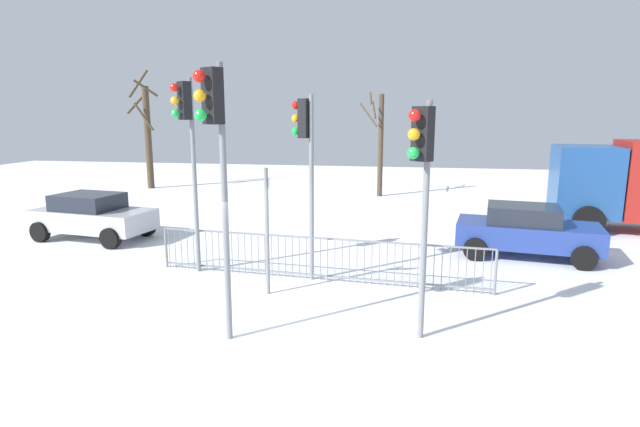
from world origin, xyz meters
name	(u,v)px	position (x,y,z in m)	size (l,w,h in m)	color
ground_plane	(294,322)	(0.00, 0.00, 0.00)	(60.00, 60.00, 0.00)	white
traffic_light_mid_right	(187,132)	(-3.23, 2.65, 3.54)	(0.45, 0.48, 4.84)	slate
traffic_light_foreground_right	(422,168)	(2.32, -0.38, 3.08)	(0.44, 0.49, 4.20)	slate
traffic_light_mid_left	(306,146)	(-0.29, 2.66, 3.24)	(0.55, 0.37, 4.43)	slate
traffic_light_foreground_left	(216,142)	(-1.05, -1.03, 3.52)	(0.42, 0.51, 4.81)	slate
direction_sign_post	(270,224)	(-0.86, 1.47, 1.60)	(0.76, 0.27, 2.84)	slate
pedestrian_guard_railing	(317,258)	(-0.01, 2.58, 0.55)	(8.25, 0.76, 1.07)	slate
car_blue_near	(526,230)	(5.42, 5.63, 0.77)	(4.02, 2.43, 1.47)	navy
car_silver_far	(92,216)	(-7.90, 5.42, 0.77)	(4.00, 2.37, 1.47)	#B2B5BA
bare_tree_left	(147,133)	(-11.78, 16.36, 2.99)	(1.83, 1.83, 6.33)	#473828
bare_tree_centre	(380,143)	(0.67, 15.77, 2.62)	(1.21, 1.54, 5.04)	#473828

